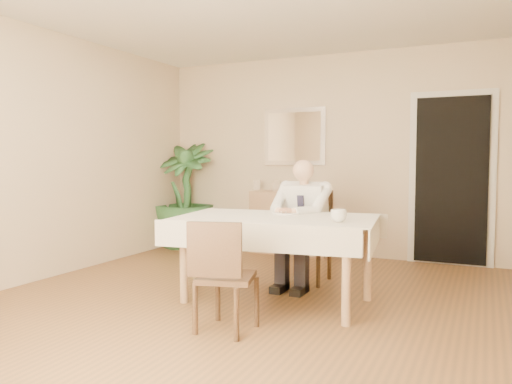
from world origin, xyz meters
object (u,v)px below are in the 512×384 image
at_px(dining_table, 277,226).
at_px(chair_far, 309,229).
at_px(potted_palm, 184,195).
at_px(seated_man, 300,216).
at_px(sideboard, 290,222).
at_px(coffee_mug, 339,216).
at_px(chair_near, 221,271).

height_order(dining_table, chair_far, chair_far).
relative_size(chair_far, potted_palm, 0.63).
relative_size(chair_far, seated_man, 0.75).
relative_size(chair_far, sideboard, 0.90).
xyz_separation_m(seated_man, potted_palm, (-2.22, 1.37, 0.05)).
relative_size(coffee_mug, potted_palm, 0.09).
relative_size(chair_near, sideboard, 0.79).
distance_m(chair_far, sideboard, 1.43).
bearing_deg(sideboard, chair_near, -78.71).
xyz_separation_m(dining_table, seated_man, (-0.00, 0.59, 0.02)).
height_order(seated_man, sideboard, seated_man).
relative_size(dining_table, chair_far, 1.97).
height_order(coffee_mug, sideboard, coffee_mug).
height_order(chair_far, potted_palm, potted_palm).
bearing_deg(seated_man, chair_far, 90.00).
relative_size(chair_near, potted_palm, 0.55).
height_order(chair_far, chair_near, chair_far).
bearing_deg(sideboard, chair_far, -61.69).
bearing_deg(potted_palm, chair_far, -25.86).
xyz_separation_m(dining_table, coffee_mug, (0.59, -0.13, 0.14)).
xyz_separation_m(dining_table, chair_near, (-0.05, -0.91, -0.21)).
bearing_deg(dining_table, seated_man, 82.86).
xyz_separation_m(dining_table, potted_palm, (-2.22, 1.96, 0.07)).
bearing_deg(coffee_mug, seated_man, 129.23).
xyz_separation_m(dining_table, chair_far, (0.00, 0.88, -0.14)).
bearing_deg(sideboard, coffee_mug, -61.13).
xyz_separation_m(seated_man, coffee_mug, (0.59, -0.72, 0.11)).
xyz_separation_m(chair_far, sideboard, (-0.69, 1.25, -0.11)).
bearing_deg(sideboard, potted_palm, -174.25).
height_order(chair_far, coffee_mug, chair_far).
bearing_deg(chair_near, sideboard, 86.11).
distance_m(chair_near, seated_man, 1.52).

